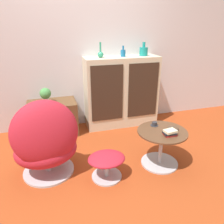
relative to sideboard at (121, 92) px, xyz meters
name	(u,v)px	position (x,y,z in m)	size (l,w,h in m)	color
ground_plane	(103,173)	(-0.63, -1.23, -0.57)	(12.00, 12.00, 0.00)	#9E3D19
wall_back	(78,45)	(-0.63, 0.23, 0.73)	(6.40, 0.06, 2.60)	silver
sideboard	(121,92)	(0.00, 0.00, 0.00)	(1.17, 0.40, 1.13)	beige
tv_console	(53,118)	(-1.12, -0.03, -0.31)	(0.71, 0.47, 0.51)	brown
egg_chair	(46,142)	(-1.22, -1.07, -0.14)	(0.76, 0.71, 0.94)	#B7B7BC
ottoman	(107,161)	(-0.61, -1.29, -0.36)	(0.41, 0.35, 0.29)	#B7B7BC
coffee_table	(161,145)	(0.08, -1.23, -0.30)	(0.58, 0.58, 0.45)	#B7B7BC
vase_leftmost	(100,54)	(-0.34, 0.00, 0.62)	(0.09, 0.09, 0.22)	#2D8E6B
vase_inner_left	(123,53)	(0.02, 0.00, 0.62)	(0.08, 0.08, 0.16)	#196699
vase_inner_right	(144,51)	(0.36, 0.00, 0.63)	(0.13, 0.13, 0.21)	teal
potted_plant	(45,94)	(-1.19, -0.03, 0.08)	(0.16, 0.16, 0.23)	silver
teacup	(154,124)	(0.06, -1.08, -0.10)	(0.10, 0.10, 0.05)	#2D2D33
book_stack	(170,133)	(0.11, -1.35, -0.08)	(0.15, 0.12, 0.06)	red
bowl	(173,128)	(0.21, -1.24, -0.10)	(0.14, 0.14, 0.04)	#4C3828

